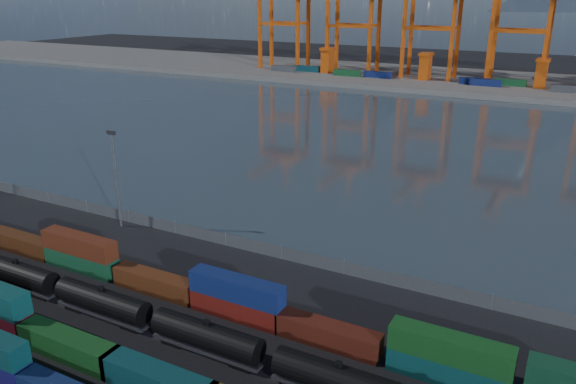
% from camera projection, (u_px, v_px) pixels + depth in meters
% --- Properties ---
extents(ground, '(700.00, 700.00, 0.00)m').
position_uv_depth(ground, '(158.00, 363.00, 60.48)').
color(ground, black).
rests_on(ground, ground).
extents(harbor_water, '(700.00, 700.00, 0.00)m').
position_uv_depth(harbor_water, '(421.00, 142.00, 147.67)').
color(harbor_water, '#303D45').
rests_on(harbor_water, ground).
extents(far_quay, '(700.00, 70.00, 2.00)m').
position_uv_depth(far_quay, '(490.00, 83.00, 234.53)').
color(far_quay, '#514F4C').
rests_on(far_quay, ground).
extents(container_row_mid, '(142.86, 2.66, 5.66)m').
position_uv_depth(container_row_mid, '(157.00, 377.00, 55.32)').
color(container_row_mid, '#393A3D').
rests_on(container_row_mid, ground).
extents(container_row_north, '(141.63, 2.52, 5.36)m').
position_uv_depth(container_row_north, '(253.00, 307.00, 67.21)').
color(container_row_north, navy).
rests_on(container_row_north, ground).
extents(tanker_string, '(137.79, 2.96, 4.24)m').
position_uv_depth(tanker_string, '(207.00, 337.00, 61.26)').
color(tanker_string, black).
rests_on(tanker_string, ground).
extents(waterfront_fence, '(160.12, 0.12, 2.20)m').
position_uv_depth(waterfront_fence, '(282.00, 253.00, 83.39)').
color(waterfront_fence, '#595B5E').
rests_on(waterfront_fence, ground).
extents(yard_light_mast, '(1.60, 0.40, 16.60)m').
position_uv_depth(yard_light_mast, '(116.00, 174.00, 92.13)').
color(yard_light_mast, slate).
rests_on(yard_light_mast, ground).
extents(quay_containers, '(172.58, 10.99, 2.60)m').
position_uv_depth(quay_containers, '(456.00, 80.00, 226.52)').
color(quay_containers, navy).
rests_on(quay_containers, far_quay).
extents(straddle_carriers, '(140.00, 7.00, 11.10)m').
position_uv_depth(straddle_carriers, '(481.00, 69.00, 225.01)').
color(straddle_carriers, '#DA500F').
rests_on(straddle_carriers, far_quay).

